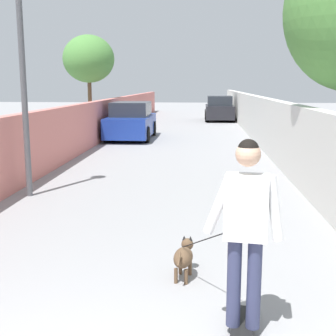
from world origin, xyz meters
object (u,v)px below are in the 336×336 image
at_px(tree_left_near, 89,59).
at_px(dog, 184,256).
at_px(lamp_post, 21,34).
at_px(skateboard, 242,328).
at_px(car_near, 131,122).
at_px(person_skateboarder, 246,220).
at_px(car_far, 219,109).

height_order(tree_left_near, dog, tree_left_near).
xyz_separation_m(lamp_post, dog, (-3.80, -3.35, -2.97)).
bearing_deg(dog, skateboard, -153.93).
height_order(skateboard, car_near, car_near).
bearing_deg(dog, lamp_post, 41.35).
height_order(person_skateboarder, car_near, person_skateboarder).
height_order(lamp_post, person_skateboarder, lamp_post).
xyz_separation_m(tree_left_near, skateboard, (-17.46, -5.68, -3.35)).
relative_size(tree_left_near, car_far, 1.17).
distance_m(lamp_post, dog, 5.87).
bearing_deg(skateboard, dog, 26.07).
distance_m(skateboard, car_near, 15.35).
bearing_deg(tree_left_near, dog, -162.60).
relative_size(person_skateboarder, car_near, 0.43).
relative_size(tree_left_near, dog, 2.99).
relative_size(skateboard, car_far, 0.21).
height_order(person_skateboarder, dog, person_skateboarder).
distance_m(person_skateboarder, car_far, 24.90).
bearing_deg(lamp_post, tree_left_near, 7.99).
distance_m(dog, car_near, 14.04).
height_order(lamp_post, car_near, lamp_post).
distance_m(lamp_post, skateboard, 7.12).
xyz_separation_m(tree_left_near, dog, (-16.25, -5.09, -3.14)).
height_order(person_skateboarder, car_far, person_skateboarder).
height_order(lamp_post, car_far, lamp_post).
relative_size(skateboard, dog, 0.54).
relative_size(lamp_post, car_far, 1.24).
xyz_separation_m(tree_left_near, person_skateboarder, (-17.46, -5.68, -2.31)).
distance_m(lamp_post, person_skateboarder, 6.72).
distance_m(person_skateboarder, dog, 1.58).
bearing_deg(person_skateboarder, lamp_post, 38.17).
height_order(skateboard, person_skateboarder, person_skateboarder).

